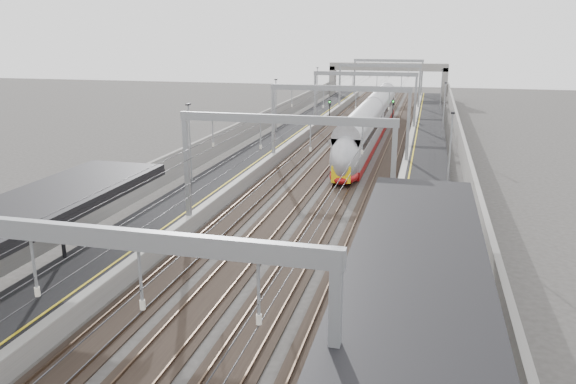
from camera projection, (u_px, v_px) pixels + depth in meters
The scene contains 12 objects.
platform_left at pixel (266, 151), 57.59m from camera, with size 4.00×120.00×1.00m, color black.
platform_right at pixel (425, 159), 53.83m from camera, with size 4.00×120.00×1.00m, color black.
tracks at pixel (343, 160), 55.83m from camera, with size 11.40×140.00×0.20m.
overhead_line at pixel (354, 92), 60.35m from camera, with size 13.00×140.00×6.60m.
canopy_right at pixel (413, 338), 13.36m from camera, with size 4.40×30.00×4.24m.
overbridge at pixel (388, 72), 105.75m from camera, with size 22.00×2.20×6.90m.
wall_left at pixel (236, 139), 58.04m from camera, with size 0.30×120.00×3.20m, color slate.
wall_right at pixel (461, 150), 52.78m from camera, with size 0.30×120.00×3.20m, color slate.
train at pixel (370, 126), 64.56m from camera, with size 2.50×45.54×3.96m.
signal_green at pixel (330, 108), 76.66m from camera, with size 0.32×0.32×3.48m.
signal_red_near at pixel (393, 108), 76.83m from camera, with size 0.32×0.32×3.48m.
signal_red_far at pixel (409, 109), 75.38m from camera, with size 0.32×0.32×3.48m.
Camera 1 is at (8.04, -9.29, 12.07)m, focal length 35.00 mm.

